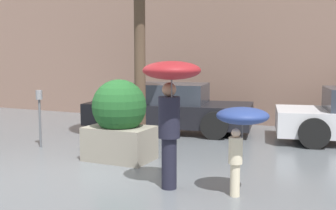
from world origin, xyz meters
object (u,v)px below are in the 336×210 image
Objects in this scene: person_child at (241,123)px; parked_car_near at (169,109)px; parking_meter at (39,106)px; person_adult at (171,94)px; planter_box at (119,120)px.

person_child reaches higher than parked_car_near.
person_child reaches higher than parking_meter.
parked_car_near is at bearing 165.67° from person_adult.
person_child is 5.03m from parking_meter.
parked_car_near is 3.64× the size of parking_meter.
person_adult is 1.50× the size of person_child.
planter_box is 0.81× the size of person_adult.
parking_meter is at bearing 154.88° from person_child.
parked_car_near is (-2.13, 4.56, -0.85)m from person_adult.
person_child is (1.01, 0.15, -0.39)m from person_adult.
person_adult is 1.09m from person_child.
parking_meter is (-1.70, -3.04, 0.31)m from parked_car_near.
person_child is at bearing -155.12° from parked_car_near.
parked_car_near is (-3.14, 4.41, -0.46)m from person_child.
planter_box reaches higher than parking_meter.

